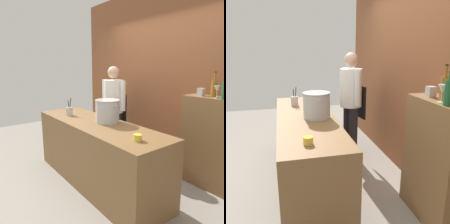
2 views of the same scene
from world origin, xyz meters
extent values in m
plane|color=gray|center=(0.00, 0.00, 0.00)|extent=(8.00, 8.00, 0.00)
cube|color=brown|center=(0.00, 1.40, 1.50)|extent=(4.40, 0.10, 3.00)
cube|color=brown|center=(0.00, 0.00, 0.45)|extent=(2.35, 0.70, 0.90)
cube|color=brown|center=(1.01, 1.19, 0.63)|extent=(0.76, 0.32, 1.26)
cylinder|color=black|center=(-0.50, 0.79, 0.42)|extent=(0.14, 0.14, 0.84)
cylinder|color=black|center=(-0.69, 0.76, 0.42)|extent=(0.14, 0.14, 0.84)
cylinder|color=white|center=(-0.60, 0.77, 1.13)|extent=(0.34, 0.34, 0.58)
cube|color=black|center=(-0.63, 0.95, 0.89)|extent=(0.30, 0.07, 0.52)
cylinder|color=white|center=(-0.38, 0.81, 1.16)|extent=(0.09, 0.09, 0.52)
cylinder|color=white|center=(-0.81, 0.74, 1.16)|extent=(0.09, 0.09, 0.52)
sphere|color=tan|center=(-0.60, 0.77, 1.55)|extent=(0.21, 0.21, 0.21)
cylinder|color=#B7BABF|center=(0.08, 0.13, 1.05)|extent=(0.33, 0.33, 0.31)
cylinder|color=#B7BABF|center=(0.08, 0.13, 1.21)|extent=(0.34, 0.34, 0.01)
cube|color=#B7BABF|center=(-0.10, 0.13, 1.15)|extent=(0.04, 0.02, 0.02)
cube|color=#B7BABF|center=(0.27, 0.13, 1.15)|extent=(0.04, 0.02, 0.02)
cylinder|color=#B7BABF|center=(-0.62, -0.09, 0.97)|extent=(0.10, 0.10, 0.13)
cylinder|color=#262626|center=(-0.62, -0.10, 1.03)|extent=(0.05, 0.02, 0.22)
cylinder|color=#262626|center=(-0.63, -0.07, 1.05)|extent=(0.05, 0.03, 0.25)
cylinder|color=yellow|center=(0.89, -0.07, 0.93)|extent=(0.09, 0.09, 0.07)
cylinder|color=#8C5919|center=(1.01, 1.19, 1.38)|extent=(0.07, 0.07, 0.22)
cylinder|color=#8C5919|center=(1.01, 1.19, 1.53)|extent=(0.03, 0.03, 0.09)
cylinder|color=black|center=(1.01, 1.19, 1.59)|extent=(0.03, 0.03, 0.01)
cylinder|color=#1E592D|center=(1.19, 1.09, 1.37)|extent=(0.07, 0.07, 0.22)
cylinder|color=#1E592D|center=(1.19, 1.09, 1.51)|extent=(0.02, 0.02, 0.06)
cylinder|color=silver|center=(1.09, 1.11, 1.27)|extent=(0.06, 0.06, 0.01)
cylinder|color=silver|center=(1.09, 1.11, 1.31)|extent=(0.01, 0.01, 0.08)
cone|color=silver|center=(1.09, 1.11, 1.39)|extent=(0.08, 0.08, 0.08)
cube|color=#B2B2B7|center=(0.84, 1.17, 1.32)|extent=(0.08, 0.08, 0.11)
camera|label=1|loc=(2.42, -1.59, 1.67)|focal=34.60mm
camera|label=2|loc=(2.89, -0.28, 1.76)|focal=38.22mm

